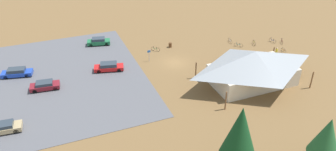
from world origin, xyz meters
TOP-DOWN VIEW (x-y plane):
  - ground at (0.00, 0.00)m, footprint 160.00×160.00m
  - parking_lot_asphalt at (24.16, -1.91)m, footprint 36.03×32.33m
  - bike_pavilion at (-8.46, 10.61)m, footprint 15.25×9.62m
  - trash_bin at (-1.63, -6.22)m, footprint 0.60×0.60m
  - lot_sign at (3.99, -2.21)m, footprint 0.56×0.08m
  - pine_far_west at (-5.19, 28.14)m, footprint 3.25×3.25m
  - pine_mideast at (3.86, 25.55)m, footprint 3.82×3.82m
  - bicycle_black_near_sign at (-13.30, 2.30)m, footprint 1.28×1.23m
  - bicycle_green_mid_cluster at (1.56, -5.70)m, footprint 1.27×1.31m
  - bicycle_yellow_yard_left at (-17.14, -1.20)m, footprint 0.65×1.68m
  - bicycle_teal_yard_right at (-13.84, -1.54)m, footprint 1.21×1.25m
  - bicycle_red_lone_west at (-22.64, 0.20)m, footprint 0.92×1.53m
  - bicycle_orange_trailside at (-20.15, 3.78)m, footprint 0.48×1.66m
  - bicycle_white_yard_center at (-13.36, -3.80)m, footprint 0.48×1.73m
  - bicycle_blue_back_row at (-21.15, -0.80)m, footprint 0.53×1.67m
  - car_blue_back_corner at (25.46, -5.10)m, footprint 4.97×2.69m
  - car_red_far_end at (11.30, -1.47)m, footprint 5.10×2.92m
  - car_tan_end_stall at (26.98, 9.21)m, footprint 4.39×2.11m
  - car_maroon_front_row at (21.56, 0.68)m, footprint 4.44×2.31m
  - car_green_by_curb at (10.82, -12.28)m, footprint 4.57×2.65m
  - visitor_at_bikes at (-15.49, 5.25)m, footprint 0.36×0.36m
  - visitor_near_lot at (-17.91, 4.44)m, footprint 0.39×0.36m

SIDE VIEW (x-z plane):
  - ground at x=0.00m, z-range 0.00..0.00m
  - parking_lot_asphalt at x=24.16m, z-range 0.00..0.05m
  - bicycle_white_yard_center at x=-13.36m, z-range -0.06..0.78m
  - bicycle_red_lone_west at x=-22.64m, z-range -0.05..0.78m
  - bicycle_blue_back_row at x=-21.15m, z-range -0.06..0.79m
  - bicycle_teal_yard_right at x=-13.84m, z-range -0.06..0.79m
  - bicycle_black_near_sign at x=-13.30m, z-range -0.05..0.79m
  - bicycle_orange_trailside at x=-20.15m, z-range -0.04..0.81m
  - bicycle_yellow_yard_left at x=-17.14m, z-range -0.03..0.80m
  - bicycle_green_mid_cluster at x=1.56m, z-range -0.05..0.84m
  - trash_bin at x=-1.63m, z-range 0.00..0.90m
  - car_maroon_front_row at x=21.56m, z-range 0.06..1.34m
  - car_tan_end_stall at x=26.98m, z-range 0.06..1.34m
  - car_blue_back_corner at x=25.46m, z-range 0.05..1.42m
  - car_red_far_end at x=11.30m, z-range 0.04..1.42m
  - car_green_by_curb at x=10.82m, z-range 0.05..1.45m
  - visitor_near_lot at x=-17.91m, z-range 0.04..1.73m
  - visitor_at_bikes at x=-15.49m, z-range 0.04..1.74m
  - lot_sign at x=3.99m, z-range 0.31..2.51m
  - bike_pavilion at x=-8.46m, z-range 0.35..5.76m
  - pine_far_west at x=-5.19m, z-range 0.91..7.28m
  - pine_mideast at x=3.86m, z-range 1.24..9.70m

